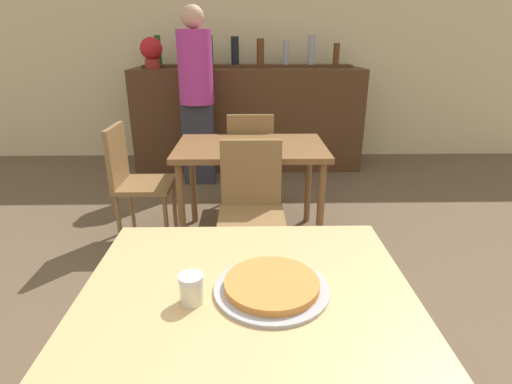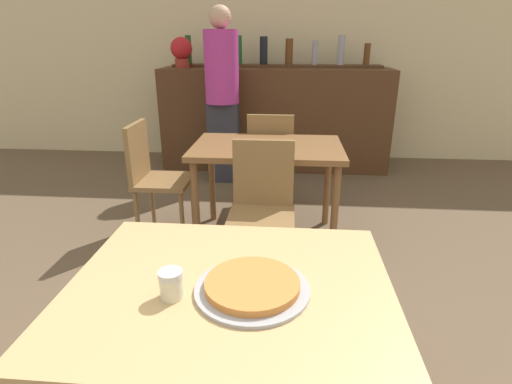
% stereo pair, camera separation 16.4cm
% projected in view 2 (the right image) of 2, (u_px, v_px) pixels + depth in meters
% --- Properties ---
extents(wall_back, '(8.00, 0.05, 2.80)m').
position_uv_depth(wall_back, '(278.00, 43.00, 4.85)').
color(wall_back, beige).
rests_on(wall_back, ground_plane).
extents(dining_table_near, '(1.02, 0.83, 0.73)m').
position_uv_depth(dining_table_near, '(230.00, 305.00, 1.29)').
color(dining_table_near, tan).
rests_on(dining_table_near, ground_plane).
extents(dining_table_far, '(1.07, 0.71, 0.74)m').
position_uv_depth(dining_table_far, '(267.00, 157.00, 2.89)').
color(dining_table_far, brown).
rests_on(dining_table_far, ground_plane).
extents(bar_counter, '(2.60, 0.56, 1.14)m').
position_uv_depth(bar_counter, '(275.00, 119.00, 4.68)').
color(bar_counter, '#4C2D19').
rests_on(bar_counter, ground_plane).
extents(bar_back_shelf, '(2.39, 0.24, 0.35)m').
position_uv_depth(bar_back_shelf, '(274.00, 59.00, 4.57)').
color(bar_back_shelf, '#4C2D19').
rests_on(bar_back_shelf, bar_counter).
extents(chair_far_side_front, '(0.40, 0.40, 0.88)m').
position_uv_depth(chair_far_side_front, '(262.00, 203.00, 2.45)').
color(chair_far_side_front, olive).
rests_on(chair_far_side_front, ground_plane).
extents(chair_far_side_back, '(0.40, 0.40, 0.88)m').
position_uv_depth(chair_far_side_back, '(271.00, 156.00, 3.43)').
color(chair_far_side_back, olive).
rests_on(chair_far_side_back, ground_plane).
extents(chair_far_side_left, '(0.40, 0.40, 0.88)m').
position_uv_depth(chair_far_side_left, '(153.00, 172.00, 3.01)').
color(chair_far_side_left, olive).
rests_on(chair_far_side_left, ground_plane).
extents(pizza_tray, '(0.35, 0.35, 0.04)m').
position_uv_depth(pizza_tray, '(252.00, 286.00, 1.22)').
color(pizza_tray, '#A3A3A8').
rests_on(pizza_tray, dining_table_near).
extents(cheese_shaker, '(0.07, 0.07, 0.09)m').
position_uv_depth(cheese_shaker, '(171.00, 284.00, 1.18)').
color(cheese_shaker, beige).
rests_on(cheese_shaker, dining_table_near).
extents(person_standing, '(0.34, 0.34, 1.76)m').
position_uv_depth(person_standing, '(222.00, 91.00, 4.04)').
color(person_standing, '#2D2D38').
rests_on(person_standing, ground_plane).
extents(potted_plant, '(0.24, 0.24, 0.33)m').
position_uv_depth(potted_plant, '(181.00, 51.00, 4.44)').
color(potted_plant, maroon).
rests_on(potted_plant, bar_counter).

